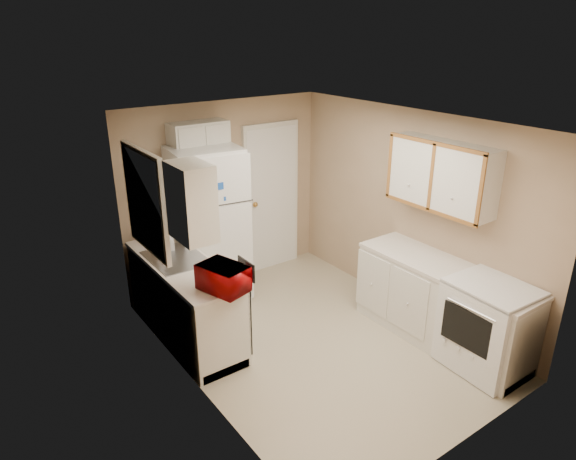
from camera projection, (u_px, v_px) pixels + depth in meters
floor at (314, 340)px, 5.69m from camera, size 3.80×3.80×0.00m
ceiling at (319, 122)px, 4.80m from camera, size 3.80×3.80×0.00m
wall_left at (192, 277)px, 4.49m from camera, size 3.80×3.80×0.00m
wall_right at (410, 213)px, 6.01m from camera, size 3.80×3.80×0.00m
wall_back at (225, 194)px, 6.68m from camera, size 2.80×2.80×0.00m
wall_front at (476, 321)px, 3.81m from camera, size 2.80×2.80×0.00m
left_counter at (185, 300)px, 5.61m from camera, size 0.60×1.80×0.90m
dishwasher at (236, 312)px, 5.30m from camera, size 0.03×0.58×0.72m
sink at (176, 261)px, 5.57m from camera, size 0.54×0.74×0.16m
microwave at (224, 276)px, 4.83m from camera, size 0.52×0.38×0.31m
soap_bottle at (170, 242)px, 5.71m from camera, size 0.13×0.13×0.22m
window_blinds at (146, 201)px, 5.15m from camera, size 0.10×0.98×1.08m
upper_cabinet_left at (191, 202)px, 4.51m from camera, size 0.30×0.45×0.70m
refrigerator at (207, 225)px, 6.27m from camera, size 0.89×0.87×1.95m
cabinet_over_fridge at (199, 139)px, 6.05m from camera, size 0.70×0.30×0.40m
interior_door at (272, 198)px, 7.09m from camera, size 0.86×0.06×2.08m
right_counter at (441, 305)px, 5.52m from camera, size 0.60×2.00×0.90m
stove at (487, 327)px, 5.07m from camera, size 0.67×0.81×0.94m
upper_cabinet_right at (442, 175)px, 5.32m from camera, size 0.30×1.20×0.70m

